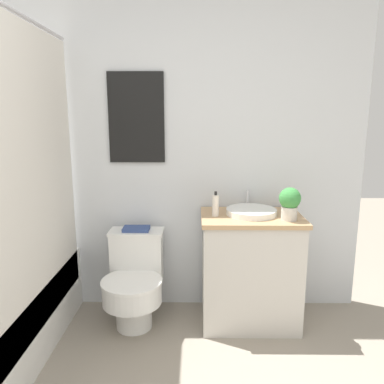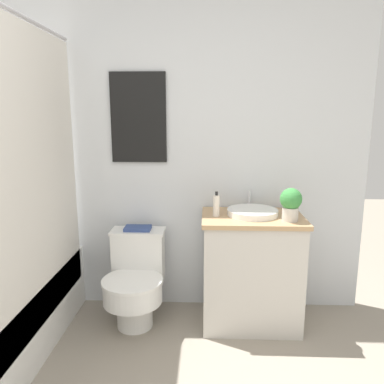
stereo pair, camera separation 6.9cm
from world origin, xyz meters
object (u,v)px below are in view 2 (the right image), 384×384
at_px(sink, 252,212).
at_px(book_on_tank, 138,228).
at_px(toilet, 136,279).
at_px(soap_bottle, 216,205).
at_px(potted_plant, 291,203).

relative_size(sink, book_on_tank, 2.01).
height_order(toilet, book_on_tank, book_on_tank).
distance_m(sink, book_on_tank, 0.83).
relative_size(soap_bottle, potted_plant, 0.79).
bearing_deg(book_on_tank, sink, -6.45).
height_order(sink, soap_bottle, soap_bottle).
distance_m(potted_plant, book_on_tank, 1.10).
relative_size(soap_bottle, book_on_tank, 0.90).
xyz_separation_m(soap_bottle, book_on_tank, (-0.56, 0.13, -0.21)).
distance_m(toilet, sink, 0.95).
height_order(sink, potted_plant, potted_plant).
xyz_separation_m(toilet, potted_plant, (1.04, -0.09, 0.59)).
height_order(soap_bottle, potted_plant, potted_plant).
bearing_deg(sink, toilet, -176.59).
relative_size(potted_plant, book_on_tank, 1.14).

